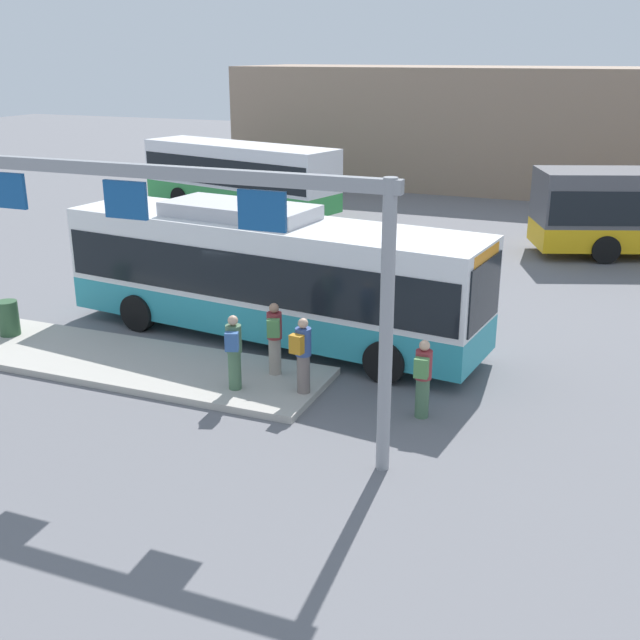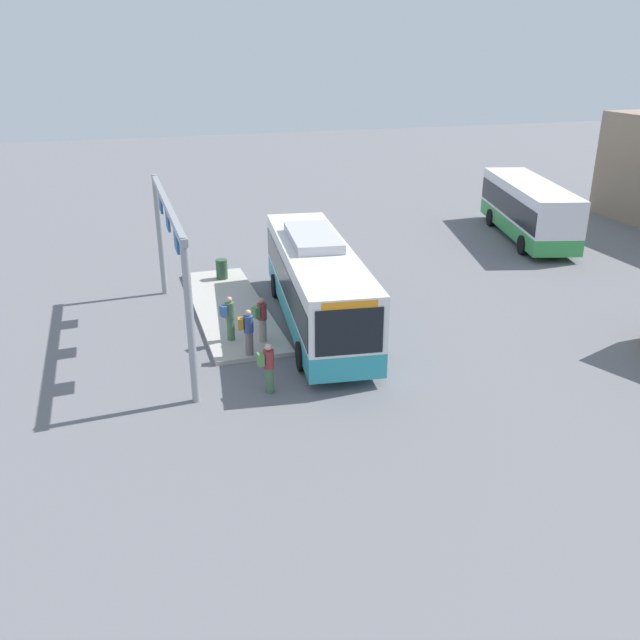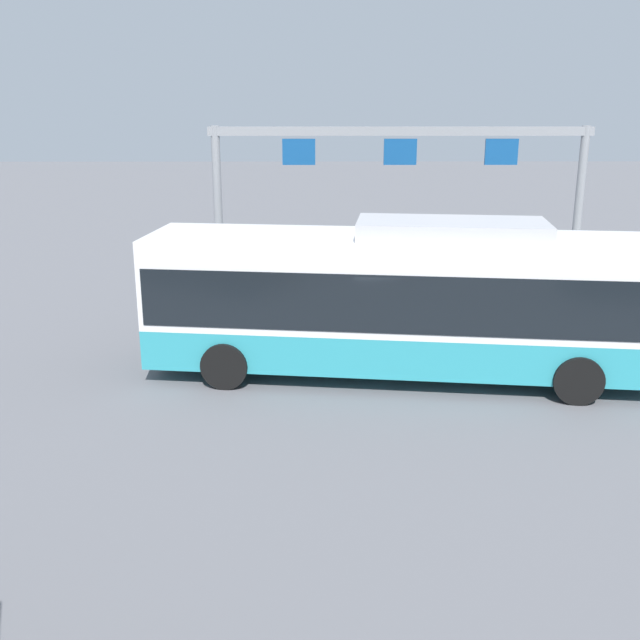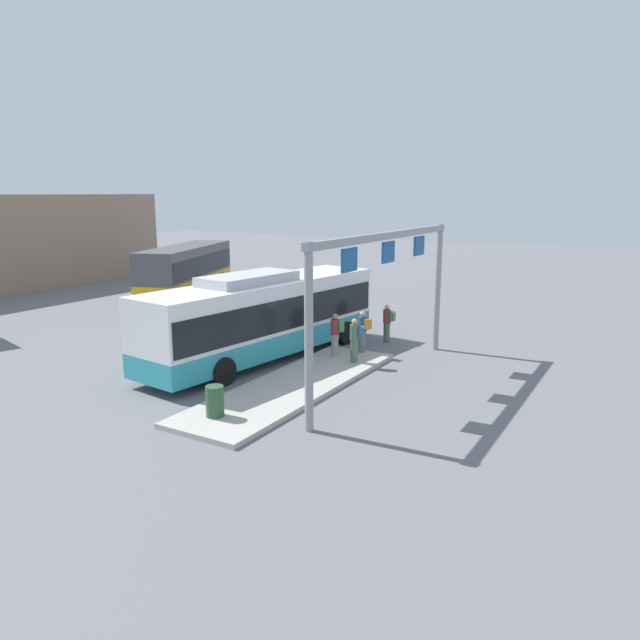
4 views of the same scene
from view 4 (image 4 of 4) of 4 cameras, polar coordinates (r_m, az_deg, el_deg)
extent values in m
plane|color=slate|center=(23.72, -5.26, -3.67)|extent=(120.00, 120.00, 0.00)
cube|color=#B2ADA3|center=(20.14, -2.45, -6.28)|extent=(10.00, 2.80, 0.16)
cube|color=teal|center=(23.52, -5.30, -1.85)|extent=(11.43, 3.84, 0.85)
cube|color=white|center=(23.23, -5.37, 1.44)|extent=(11.43, 3.84, 1.90)
cube|color=black|center=(23.26, -5.36, 0.96)|extent=(11.21, 3.85, 1.20)
cube|color=black|center=(27.57, 2.60, 2.96)|extent=(0.30, 2.11, 1.50)
cube|color=#B7B7BC|center=(22.44, -6.88, 3.96)|extent=(4.10, 2.21, 0.36)
cube|color=orange|center=(27.39, 2.53, 4.69)|extent=(0.33, 1.75, 0.28)
cylinder|color=black|center=(27.14, -1.71, -0.51)|extent=(1.03, 0.42, 1.00)
cylinder|color=black|center=(25.73, 2.44, -1.22)|extent=(1.03, 0.42, 1.00)
cylinder|color=black|center=(22.20, -13.56, -3.72)|extent=(1.03, 0.42, 1.00)
cylinder|color=black|center=(20.45, -9.29, -4.90)|extent=(1.03, 0.42, 1.00)
cube|color=#EAAD14|center=(39.43, -12.64, 3.57)|extent=(10.28, 5.83, 0.85)
cube|color=#4C4C51|center=(39.26, -12.74, 5.55)|extent=(10.28, 5.83, 1.90)
cube|color=black|center=(39.28, -12.72, 5.26)|extent=(10.11, 5.80, 1.20)
cylinder|color=black|center=(42.87, -12.46, 3.87)|extent=(1.04, 0.63, 1.00)
cylinder|color=black|center=(42.01, -9.42, 3.83)|extent=(1.04, 0.63, 1.00)
cylinder|color=black|center=(37.44, -15.98, 2.52)|extent=(1.04, 0.63, 1.00)
cylinder|color=black|center=(36.45, -12.58, 2.45)|extent=(1.04, 0.63, 1.00)
cylinder|color=#476B4C|center=(26.22, 6.41, -1.20)|extent=(0.30, 0.30, 0.85)
cylinder|color=maroon|center=(26.06, 6.45, 0.35)|extent=(0.36, 0.36, 0.60)
sphere|color=tan|center=(25.99, 6.47, 1.23)|extent=(0.22, 0.22, 0.22)
cube|color=#4C8447|center=(25.97, 6.99, 0.36)|extent=(0.29, 0.20, 0.40)
cylinder|color=slate|center=(23.87, 4.08, -2.09)|extent=(0.32, 0.32, 0.85)
cylinder|color=#334C8C|center=(23.71, 4.10, -0.39)|extent=(0.39, 0.39, 0.60)
sphere|color=tan|center=(23.62, 4.12, 0.58)|extent=(0.22, 0.22, 0.22)
cube|color=#BF7F1E|center=(23.56, 4.62, -0.40)|extent=(0.30, 0.22, 0.40)
cylinder|color=gray|center=(23.33, 1.44, -2.40)|extent=(0.36, 0.36, 0.85)
cylinder|color=maroon|center=(23.16, 1.45, -0.66)|extent=(0.44, 0.44, 0.60)
sphere|color=#9E755B|center=(23.08, 1.45, 0.33)|extent=(0.22, 0.22, 0.22)
cube|color=#4C8447|center=(23.12, 2.08, -0.61)|extent=(0.33, 0.27, 0.40)
cylinder|color=#476B4C|center=(22.46, 3.30, -2.99)|extent=(0.36, 0.36, 0.85)
cylinder|color=#476B4C|center=(22.28, 3.32, -1.19)|extent=(0.43, 0.43, 0.60)
sphere|color=tan|center=(22.19, 3.34, -0.16)|extent=(0.22, 0.22, 0.22)
cube|color=#335993|center=(22.24, 3.99, -1.14)|extent=(0.32, 0.26, 0.40)
cylinder|color=gray|center=(15.86, -1.08, -1.85)|extent=(0.24, 0.24, 5.20)
cylinder|color=gray|center=(24.87, 11.23, 3.02)|extent=(0.24, 0.24, 5.20)
cube|color=gray|center=(19.92, 6.60, 8.07)|extent=(10.51, 0.20, 0.24)
cube|color=#144C8C|center=(17.48, 2.82, 5.77)|extent=(0.90, 0.08, 0.70)
cube|color=#144C8C|center=(19.97, 6.57, 6.49)|extent=(0.90, 0.08, 0.70)
cube|color=#144C8C|center=(22.52, 9.48, 7.04)|extent=(0.90, 0.08, 0.70)
cylinder|color=#2D5133|center=(17.35, -10.05, -7.67)|extent=(0.52, 0.52, 0.90)
camera|label=1|loc=(27.03, 39.36, 10.78)|focal=43.62mm
camera|label=2|loc=(42.35, 22.84, 16.27)|focal=37.80mm
camera|label=3|loc=(35.32, -24.47, 10.10)|focal=41.53mm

